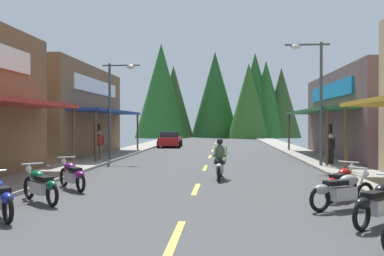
% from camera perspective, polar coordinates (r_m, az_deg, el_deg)
% --- Properties ---
extents(ground, '(10.35, 77.84, 0.10)m').
position_cam_1_polar(ground, '(23.80, 2.20, -4.65)').
color(ground, '#424244').
extents(sidewalk_left, '(2.28, 77.84, 0.12)m').
position_cam_1_polar(sidewalk_left, '(24.85, -12.55, -4.19)').
color(sidewalk_left, gray).
rests_on(sidewalk_left, ground).
extents(sidewalk_right, '(2.28, 77.84, 0.12)m').
position_cam_1_polar(sidewalk_right, '(24.38, 17.24, -4.29)').
color(sidewalk_right, gray).
rests_on(sidewalk_right, ground).
extents(centerline_dashes, '(0.16, 51.79, 0.01)m').
position_cam_1_polar(centerline_dashes, '(26.37, 2.42, -4.01)').
color(centerline_dashes, '#E0C64C').
rests_on(centerline_dashes, ground).
extents(storefront_left_far, '(9.06, 12.32, 5.81)m').
position_cam_1_polar(storefront_left_far, '(29.50, -19.51, 2.08)').
color(storefront_left_far, brown).
rests_on(storefront_left_far, ground).
extents(storefront_right_far, '(8.10, 13.64, 5.28)m').
position_cam_1_polar(storefront_right_far, '(28.25, 24.39, 1.60)').
color(storefront_right_far, brown).
rests_on(storefront_right_far, ground).
extents(streetlamp_left, '(2.14, 0.30, 5.53)m').
position_cam_1_polar(streetlamp_left, '(24.16, -10.34, 4.25)').
color(streetlamp_left, '#474C51').
rests_on(streetlamp_left, ground).
extents(streetlamp_right, '(2.14, 0.30, 6.06)m').
position_cam_1_polar(streetlamp_right, '(21.15, 16.29, 5.54)').
color(streetlamp_right, '#474C51').
rests_on(streetlamp_right, ground).
extents(motorcycle_parked_right_2, '(1.59, 1.58, 1.04)m').
position_cam_1_polar(motorcycle_parked_right_2, '(9.73, 24.06, -9.22)').
color(motorcycle_parked_right_2, black).
rests_on(motorcycle_parked_right_2, ground).
extents(motorcycle_parked_right_3, '(1.90, 1.16, 1.04)m').
position_cam_1_polar(motorcycle_parked_right_3, '(11.16, 19.77, -7.94)').
color(motorcycle_parked_right_3, black).
rests_on(motorcycle_parked_right_3, ground).
extents(motorcycle_parked_right_4, '(1.37, 1.77, 1.04)m').
position_cam_1_polar(motorcycle_parked_right_4, '(12.63, 19.66, -6.94)').
color(motorcycle_parked_right_4, black).
rests_on(motorcycle_parked_right_4, ground).
extents(motorcycle_parked_left_3, '(1.64, 1.52, 1.04)m').
position_cam_1_polar(motorcycle_parked_left_3, '(12.09, -19.92, -7.28)').
color(motorcycle_parked_left_3, black).
rests_on(motorcycle_parked_left_3, ground).
extents(motorcycle_parked_left_4, '(1.47, 1.69, 1.04)m').
position_cam_1_polar(motorcycle_parked_left_4, '(14.14, -15.99, -6.11)').
color(motorcycle_parked_left_4, black).
rests_on(motorcycle_parked_left_4, ground).
extents(rider_cruising_lead, '(0.60, 2.14, 1.57)m').
position_cam_1_polar(rider_cruising_lead, '(16.13, 3.81, -4.66)').
color(rider_cruising_lead, black).
rests_on(rider_cruising_lead, ground).
extents(pedestrian_waiting, '(0.50, 0.41, 1.73)m').
position_cam_1_polar(pedestrian_waiting, '(24.11, -12.53, -2.08)').
color(pedestrian_waiting, '#726659').
rests_on(pedestrian_waiting, ground).
extents(pedestrian_strolling, '(0.40, 0.51, 1.62)m').
position_cam_1_polar(pedestrian_strolling, '(22.11, 18.36, -2.52)').
color(pedestrian_strolling, black).
rests_on(pedestrian_strolling, ground).
extents(parked_car_curbside, '(2.23, 4.38, 1.40)m').
position_cam_1_polar(parked_car_curbside, '(37.91, -3.00, -1.56)').
color(parked_car_curbside, '#B21919').
rests_on(parked_car_curbside, ground).
extents(treeline_backdrop, '(24.63, 11.01, 13.99)m').
position_cam_1_polar(treeline_backdrop, '(62.96, 3.89, 4.31)').
color(treeline_backdrop, '#235E23').
rests_on(treeline_backdrop, ground).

